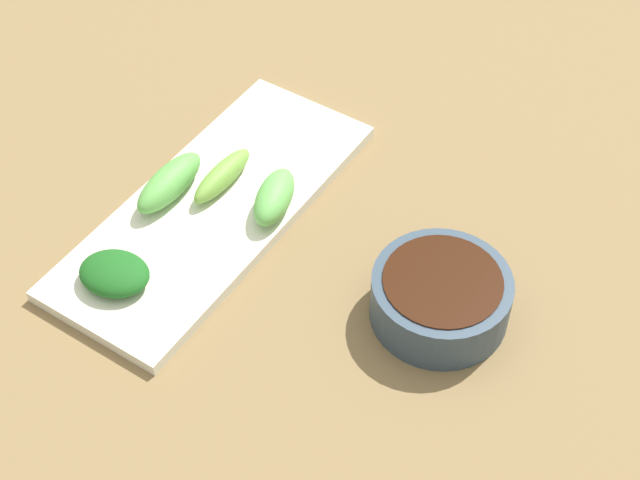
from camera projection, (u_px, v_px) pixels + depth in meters
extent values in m
cube|color=olive|center=(287.00, 247.00, 0.88)|extent=(2.10, 2.10, 0.02)
cylinder|color=#324455|center=(438.00, 301.00, 0.80)|extent=(0.12, 0.12, 0.04)
cylinder|color=#32170A|center=(439.00, 294.00, 0.79)|extent=(0.10, 0.10, 0.03)
cube|color=silver|center=(214.00, 208.00, 0.89)|extent=(0.14, 0.34, 0.01)
ellipsoid|color=#70A43F|center=(222.00, 176.00, 0.90)|extent=(0.02, 0.08, 0.02)
ellipsoid|color=#62B652|center=(274.00, 197.00, 0.87)|extent=(0.05, 0.08, 0.03)
ellipsoid|color=#5CAA4B|center=(169.00, 183.00, 0.89)|extent=(0.03, 0.09, 0.03)
ellipsoid|color=#1A5A1C|center=(114.00, 273.00, 0.82)|extent=(0.07, 0.06, 0.02)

